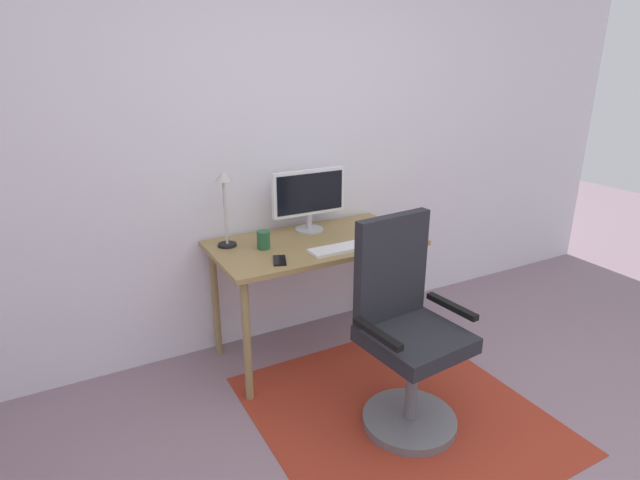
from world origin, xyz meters
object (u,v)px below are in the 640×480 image
keyboard (345,248)px  coffee_cup (264,240)px  computer_mouse (390,235)px  office_chair (406,340)px  desk_lamp (224,196)px  monitor (309,195)px  desk (315,254)px  cell_phone (280,260)px

keyboard → coffee_cup: bearing=149.9°
keyboard → computer_mouse: 0.35m
computer_mouse → office_chair: (-0.35, -0.64, -0.31)m
desk_lamp → keyboard: bearing=-32.9°
monitor → office_chair: monitor is taller
office_chair → desk: bearing=90.6°
computer_mouse → cell_phone: computer_mouse is taller
keyboard → coffee_cup: size_ratio=4.09×
monitor → keyboard: bearing=-86.9°
computer_mouse → desk_lamp: (-0.93, 0.34, 0.29)m
cell_phone → desk_lamp: desk_lamp is taller
coffee_cup → desk: bearing=-4.6°
computer_mouse → office_chair: office_chair is taller
monitor → desk_lamp: desk_lamp is taller
monitor → desk_lamp: 0.57m
computer_mouse → cell_phone: bearing=-177.7°
coffee_cup → office_chair: 1.00m
desk → monitor: 0.38m
coffee_cup → desk_lamp: size_ratio=0.23×
monitor → coffee_cup: 0.46m
desk → computer_mouse: bearing=-21.5°
keyboard → office_chair: bearing=-90.1°
desk_lamp → computer_mouse: bearing=-19.9°
keyboard → cell_phone: 0.41m
monitor → office_chair: (0.02, -1.01, -0.52)m
cell_phone → office_chair: office_chair is taller
keyboard → coffee_cup: coffee_cup is taller
coffee_cup → keyboard: bearing=-30.1°
computer_mouse → cell_phone: (-0.76, -0.03, -0.01)m
desk → office_chair: (0.08, -0.82, -0.20)m
cell_phone → computer_mouse: bearing=23.9°
desk → computer_mouse: 0.48m
monitor → coffee_cup: (-0.39, -0.17, -0.18)m
coffee_cup → office_chair: bearing=-64.2°
computer_mouse → desk_lamp: bearing=160.1°
monitor → coffee_cup: bearing=-156.4°
coffee_cup → office_chair: (0.41, -0.84, -0.34)m
monitor → coffee_cup: monitor is taller
coffee_cup → office_chair: office_chair is taller
monitor → desk_lamp: bearing=-177.1°
monitor → keyboard: monitor is taller
cell_phone → office_chair: (0.41, -0.61, -0.29)m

